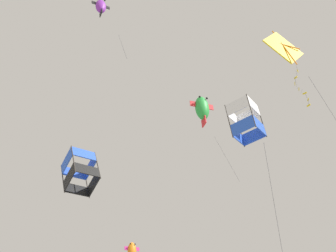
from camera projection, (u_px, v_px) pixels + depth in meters
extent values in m
cube|color=yellow|center=(283.00, 48.00, 18.21)|extent=(1.49, 1.83, 2.26)
cylinder|color=orange|center=(284.00, 47.00, 18.19)|extent=(0.87, 0.45, 2.54)
cylinder|color=orange|center=(282.00, 44.00, 18.33)|extent=(1.35, 1.37, 0.05)
cylinder|color=#47474C|center=(297.00, 68.00, 17.22)|extent=(0.05, 0.01, 0.30)
cube|color=yellow|center=(298.00, 71.00, 17.16)|extent=(0.03, 0.17, 0.06)
cylinder|color=#47474C|center=(297.00, 74.00, 17.11)|extent=(0.01, 0.13, 0.30)
cube|color=yellow|center=(296.00, 78.00, 17.06)|extent=(0.15, 0.12, 0.06)
cylinder|color=#47474C|center=(295.00, 81.00, 16.99)|extent=(0.02, 0.09, 0.30)
cube|color=yellow|center=(295.00, 84.00, 16.93)|extent=(0.05, 0.17, 0.06)
cylinder|color=#47474C|center=(297.00, 86.00, 16.84)|extent=(0.02, 0.12, 0.30)
cube|color=yellow|center=(299.00, 89.00, 16.74)|extent=(0.05, 0.17, 0.06)
cylinder|color=#47474C|center=(302.00, 91.00, 16.61)|extent=(0.06, 0.20, 0.31)
cube|color=yellow|center=(305.00, 93.00, 16.48)|extent=(0.17, 0.06, 0.06)
cylinder|color=#47474C|center=(306.00, 96.00, 16.41)|extent=(0.06, 0.09, 0.30)
cube|color=yellow|center=(308.00, 100.00, 16.34)|extent=(0.08, 0.16, 0.06)
cylinder|color=#47474C|center=(308.00, 102.00, 16.24)|extent=(0.07, 0.03, 0.30)
cube|color=yellow|center=(309.00, 105.00, 16.15)|extent=(0.16, 0.11, 0.06)
cylinder|color=#47474C|center=(322.00, 98.00, 16.46)|extent=(0.75, 1.44, 3.39)
cube|color=white|center=(254.00, 106.00, 15.81)|extent=(0.27, 0.96, 0.51)
cube|color=white|center=(232.00, 116.00, 16.22)|extent=(0.27, 0.96, 0.51)
cube|color=white|center=(248.00, 116.00, 16.35)|extent=(1.01, 0.21, 0.64)
cube|color=white|center=(237.00, 106.00, 15.68)|extent=(1.01, 0.21, 0.64)
cube|color=blue|center=(260.00, 126.00, 15.27)|extent=(0.27, 0.96, 0.51)
cube|color=blue|center=(237.00, 136.00, 15.68)|extent=(0.27, 0.96, 0.51)
cube|color=blue|center=(254.00, 136.00, 15.81)|extent=(1.01, 0.21, 0.64)
cube|color=blue|center=(243.00, 126.00, 15.14)|extent=(1.01, 0.21, 0.64)
cylinder|color=#332D28|center=(262.00, 121.00, 15.88)|extent=(0.27, 0.08, 1.53)
cylinder|color=#332D28|center=(251.00, 110.00, 15.21)|extent=(0.27, 0.08, 1.53)
cylinder|color=#332D28|center=(240.00, 131.00, 16.29)|extent=(0.27, 0.08, 1.53)
cylinder|color=#332D28|center=(229.00, 121.00, 15.62)|extent=(0.27, 0.08, 1.53)
cylinder|color=#47474C|center=(277.00, 221.00, 13.65)|extent=(0.42, 1.10, 6.54)
ellipsoid|color=purple|center=(101.00, 6.00, 21.22)|extent=(0.96, 0.92, 1.22)
cube|color=black|center=(106.00, 7.00, 21.43)|extent=(0.33, 0.38, 0.25)
cube|color=black|center=(95.00, 3.00, 21.20)|extent=(0.33, 0.38, 0.25)
cube|color=black|center=(101.00, 13.00, 20.75)|extent=(0.37, 0.30, 0.44)
sphere|color=black|center=(105.00, 0.00, 21.41)|extent=(0.14, 0.14, 0.11)
cylinder|color=#47474C|center=(122.00, 46.00, 20.17)|extent=(1.75, 1.71, 3.51)
cube|color=blue|center=(84.00, 154.00, 20.98)|extent=(1.00, 1.34, 0.63)
cube|color=blue|center=(74.00, 173.00, 21.47)|extent=(1.00, 1.34, 0.63)
cube|color=blue|center=(90.00, 166.00, 21.55)|extent=(1.32, 0.78, 1.27)
cube|color=blue|center=(67.00, 160.00, 20.90)|extent=(1.32, 0.78, 1.27)
cube|color=black|center=(87.00, 170.00, 19.94)|extent=(1.00, 1.34, 0.63)
cube|color=black|center=(76.00, 190.00, 20.43)|extent=(1.00, 1.34, 0.63)
cube|color=black|center=(94.00, 183.00, 20.51)|extent=(1.32, 0.78, 1.27)
cube|color=black|center=(69.00, 177.00, 19.86)|extent=(1.32, 0.78, 1.27)
cylinder|color=#332D28|center=(98.00, 165.00, 20.78)|extent=(0.99, 0.60, 1.87)
cylinder|color=#332D28|center=(73.00, 158.00, 20.14)|extent=(0.99, 0.60, 1.87)
cylinder|color=#332D28|center=(87.00, 184.00, 21.27)|extent=(0.99, 0.60, 1.87)
cylinder|color=#332D28|center=(63.00, 178.00, 20.63)|extent=(0.99, 0.60, 1.87)
ellipsoid|color=orange|center=(132.00, 251.00, 29.02)|extent=(0.99, 0.99, 1.35)
cube|color=#DB2D93|center=(136.00, 249.00, 29.22)|extent=(0.38, 0.39, 0.28)
cube|color=#DB2D93|center=(128.00, 248.00, 29.02)|extent=(0.38, 0.39, 0.28)
sphere|color=black|center=(135.00, 244.00, 29.17)|extent=(0.15, 0.15, 0.12)
sphere|color=black|center=(131.00, 244.00, 29.06)|extent=(0.15, 0.15, 0.12)
ellipsoid|color=green|center=(202.00, 108.00, 28.42)|extent=(1.52, 1.52, 2.14)
cube|color=red|center=(208.00, 107.00, 28.73)|extent=(0.60, 0.60, 0.46)
cube|color=red|center=(195.00, 104.00, 28.43)|extent=(0.60, 0.60, 0.46)
cube|color=red|center=(204.00, 121.00, 27.68)|extent=(0.56, 0.56, 0.72)
sphere|color=black|center=(207.00, 98.00, 28.62)|extent=(0.24, 0.24, 0.18)
sphere|color=black|center=(200.00, 97.00, 28.46)|extent=(0.24, 0.24, 0.18)
cylinder|color=#47474C|center=(226.00, 157.00, 26.86)|extent=(2.11, 2.06, 4.58)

